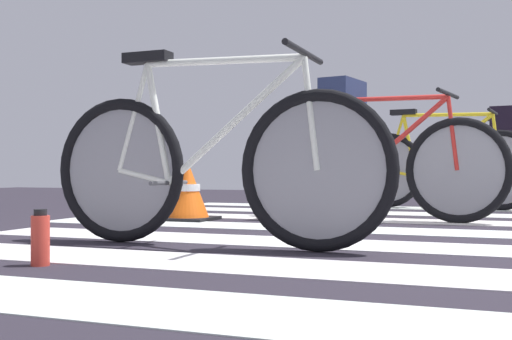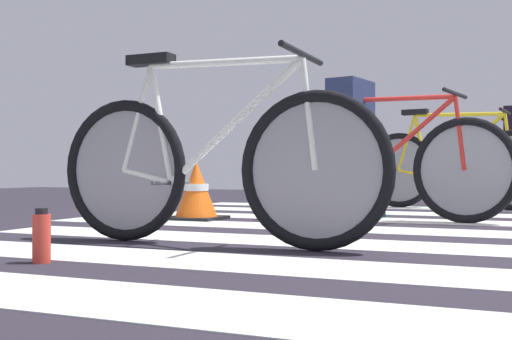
# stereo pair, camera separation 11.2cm
# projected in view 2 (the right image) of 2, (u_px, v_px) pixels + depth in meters

# --- Properties ---
(ground) EXTENTS (18.00, 14.00, 0.02)m
(ground) POSITION_uv_depth(u_px,v_px,m) (453.00, 239.00, 3.36)
(ground) COLOR #29252F
(crosswalk_markings) EXTENTS (5.45, 4.99, 0.00)m
(crosswalk_markings) POSITION_uv_depth(u_px,v_px,m) (459.00, 233.00, 3.56)
(crosswalk_markings) COLOR silver
(crosswalk_markings) RESTS_ON ground
(bicycle_1_of_4) EXTENTS (1.74, 0.52, 0.93)m
(bicycle_1_of_4) POSITION_uv_depth(u_px,v_px,m) (212.00, 165.00, 2.99)
(bicycle_1_of_4) COLOR black
(bicycle_1_of_4) RESTS_ON ground
(bicycle_2_of_4) EXTENTS (1.72, 0.55, 0.93)m
(bicycle_2_of_4) POSITION_uv_depth(u_px,v_px,m) (391.00, 166.00, 4.50)
(bicycle_2_of_4) COLOR black
(bicycle_2_of_4) RESTS_ON ground
(cyclist_2_of_4) EXTENTS (0.38, 0.45, 1.03)m
(cyclist_2_of_4) POSITION_uv_depth(u_px,v_px,m) (351.00, 129.00, 4.67)
(cyclist_2_of_4) COLOR brown
(cyclist_2_of_4) RESTS_ON ground
(bicycle_3_of_4) EXTENTS (1.73, 0.52, 0.93)m
(bicycle_3_of_4) POSITION_uv_depth(u_px,v_px,m) (452.00, 167.00, 5.77)
(bicycle_3_of_4) COLOR black
(bicycle_3_of_4) RESTS_ON ground
(water_bottle) EXTENTS (0.07, 0.07, 0.21)m
(water_bottle) POSITION_uv_depth(u_px,v_px,m) (42.00, 237.00, 2.43)
(water_bottle) COLOR red
(water_bottle) RESTS_ON ground
(traffic_cone) EXTENTS (0.37, 0.37, 0.43)m
(traffic_cone) POSITION_uv_depth(u_px,v_px,m) (196.00, 192.00, 4.54)
(traffic_cone) COLOR black
(traffic_cone) RESTS_ON ground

